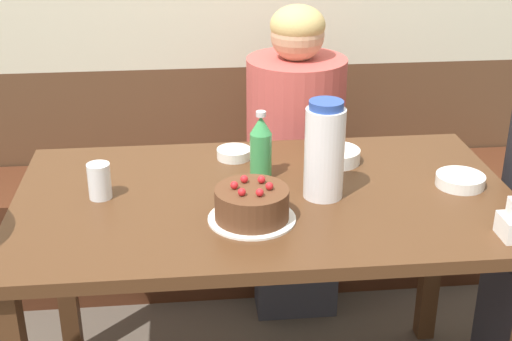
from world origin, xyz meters
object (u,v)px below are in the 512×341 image
Objects in this scene: bench_seat at (241,226)px; birthday_cake at (252,205)px; soju_bottle at (260,147)px; bowl_rice_small at (336,156)px; water_pitcher at (324,151)px; person_pale_blue_shirt at (294,166)px; bowl_side_dish at (461,181)px; bowl_soup_white at (234,153)px; glass_water_tall at (99,181)px.

birthday_cake is (-0.05, -0.97, 0.59)m from bench_seat.
soju_bottle is 1.37× the size of bowl_rice_small.
person_pale_blue_shirt is (0.03, 0.68, -0.34)m from water_pitcher.
water_pitcher reaches higher than bowl_side_dish.
birthday_cake reaches higher than bowl_soup_white.
person_pale_blue_shirt is (-0.05, 0.45, -0.23)m from bowl_rice_small.
soju_bottle reaches higher than bench_seat.
water_pitcher is 0.26m from bowl_rice_small.
soju_bottle is 1.91× the size of bowl_soup_white.
soju_bottle is 0.65m from person_pale_blue_shirt.
bowl_soup_white is at bearing 112.71° from soju_bottle.
bench_seat is 24.49× the size of glass_water_tall.
bench_seat is at bearing 83.40° from bowl_soup_white.
glass_water_tall is (-0.44, -0.80, 0.59)m from bench_seat.
water_pitcher is 0.38m from bowl_soup_white.
water_pitcher is 0.41m from bowl_side_dish.
bowl_soup_white is 0.77× the size of bowl_side_dish.
birthday_cake is 0.61m from bowl_side_dish.
soju_bottle is 2.03× the size of glass_water_tall.
person_pale_blue_shirt is (0.19, 0.54, -0.30)m from soju_bottle.
soju_bottle is (-0.00, -0.72, 0.64)m from bench_seat.
glass_water_tall is at bearing -165.62° from bowl_rice_small.
water_pitcher is 2.75× the size of glass_water_tall.
soju_bottle is 0.17× the size of person_pale_blue_shirt.
birthday_cake is 0.27m from soju_bottle.
bowl_soup_white is at bearing 168.48° from bowl_rice_small.
birthday_cake is at bearing -23.29° from glass_water_tall.
birthday_cake is 0.83× the size of water_pitcher.
glass_water_tall is at bearing -118.90° from bench_seat.
birthday_cake is 0.43m from glass_water_tall.
soju_bottle is 0.27m from bowl_rice_small.
bowl_side_dish is (0.31, -0.21, -0.00)m from bowl_rice_small.
bench_seat is at bearing 110.55° from bowl_rice_small.
water_pitcher reaches higher than birthday_cake.
soju_bottle reaches higher than glass_water_tall.
bowl_side_dish is (0.55, -0.12, -0.08)m from soju_bottle.
water_pitcher is (0.15, -0.85, 0.68)m from bench_seat.
birthday_cake is 1.12× the size of soju_bottle.
birthday_cake is at bearing -149.93° from water_pitcher.
bowl_soup_white is (-0.07, -0.57, 0.56)m from bench_seat.
person_pale_blue_shirt is (0.63, 0.63, -0.26)m from glass_water_tall.
glass_water_tall reaches higher than bowl_soup_white.
birthday_cake is at bearing -87.86° from bowl_soup_white.
water_pitcher is 2.59× the size of bowl_soup_white.
water_pitcher is 0.21m from soju_bottle.
person_pale_blue_shirt reaches higher than bowl_side_dish.
person_pale_blue_shirt is (0.24, 0.80, -0.25)m from birthday_cake.
person_pale_blue_shirt is at bearing -43.75° from bench_seat.
bowl_side_dish is (0.39, 0.02, -0.12)m from water_pitcher.
glass_water_tall is 0.08× the size of person_pale_blue_shirt.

